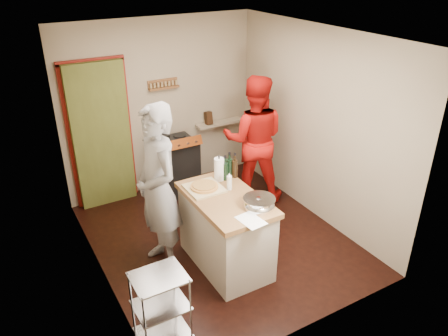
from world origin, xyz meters
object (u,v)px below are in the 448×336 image
Objects in this scene: wire_shelving at (161,306)px; island at (226,229)px; stove at (176,166)px; person_red at (254,139)px; person_stripe at (158,190)px.

island reaches higher than wire_shelving.
island is (-0.21, -1.90, 0.04)m from stove.
wire_shelving is 0.61× the size of island.
stove is 0.53× the size of person_red.
person_stripe is at bearing 148.68° from island.
stove is at bearing 63.15° from wire_shelving.
wire_shelving is 1.34m from person_stripe.
person_red is at bearing 40.08° from wire_shelving.
person_red is (1.16, 1.20, 0.46)m from island.
stove is 0.77× the size of island.
stove is at bearing -3.24° from person_red.
person_red reaches higher than island.
person_stripe is 1.06× the size of person_red.
stove is at bearing 149.10° from person_stripe.
person_stripe reaches higher than stove.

